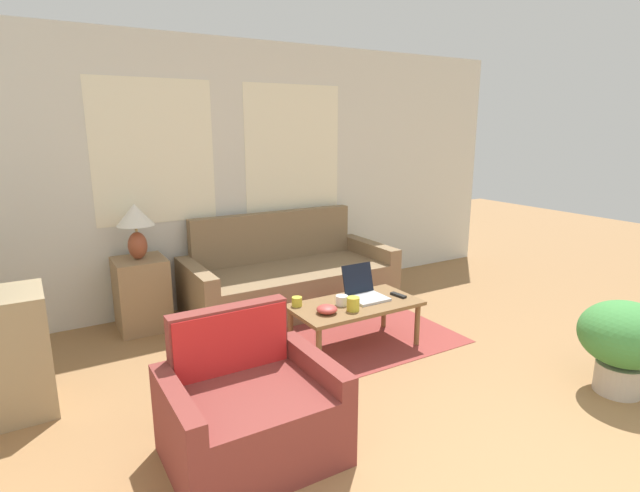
# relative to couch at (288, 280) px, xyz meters

# --- Properties ---
(wall_back) EXTENTS (6.73, 0.06, 2.60)m
(wall_back) POSITION_rel_couch_xyz_m (-0.32, 0.46, 1.04)
(wall_back) COLOR silver
(wall_back) RESTS_ON ground_plane
(rug) EXTENTS (1.89, 1.98, 0.01)m
(rug) POSITION_rel_couch_xyz_m (0.01, -0.63, -0.26)
(rug) COLOR brown
(rug) RESTS_ON ground_plane
(couch) EXTENTS (2.06, 0.90, 0.92)m
(couch) POSITION_rel_couch_xyz_m (0.00, 0.00, 0.00)
(couch) COLOR #846B4C
(couch) RESTS_ON ground_plane
(armchair) EXTENTS (0.90, 0.71, 0.79)m
(armchair) POSITION_rel_couch_xyz_m (-1.27, -1.99, -0.02)
(armchair) COLOR brown
(armchair) RESTS_ON ground_plane
(side_table) EXTENTS (0.43, 0.43, 0.65)m
(side_table) POSITION_rel_couch_xyz_m (-1.39, 0.14, 0.06)
(side_table) COLOR #937551
(side_table) RESTS_ON ground_plane
(table_lamp) EXTENTS (0.32, 0.32, 0.49)m
(table_lamp) POSITION_rel_couch_xyz_m (-1.39, 0.14, 0.71)
(table_lamp) COLOR brown
(table_lamp) RESTS_ON side_table
(coffee_table) EXTENTS (1.05, 0.55, 0.39)m
(coffee_table) POSITION_rel_couch_xyz_m (0.01, -1.18, 0.08)
(coffee_table) COLOR brown
(coffee_table) RESTS_ON ground_plane
(laptop) EXTENTS (0.29, 0.32, 0.26)m
(laptop) POSITION_rel_couch_xyz_m (0.15, -1.10, 0.18)
(laptop) COLOR #B7B7BC
(laptop) RESTS_ON coffee_table
(cup_navy) EXTENTS (0.10, 0.10, 0.08)m
(cup_navy) POSITION_rel_couch_xyz_m (-0.11, -1.15, 0.16)
(cup_navy) COLOR white
(cup_navy) RESTS_ON coffee_table
(cup_yellow) EXTENTS (0.08, 0.08, 0.07)m
(cup_yellow) POSITION_rel_couch_xyz_m (-0.43, -0.99, 0.16)
(cup_yellow) COLOR gold
(cup_yellow) RESTS_ON coffee_table
(cup_white) EXTENTS (0.10, 0.10, 0.11)m
(cup_white) POSITION_rel_couch_xyz_m (-0.10, -1.30, 0.18)
(cup_white) COLOR gold
(cup_white) RESTS_ON coffee_table
(snack_bowl) EXTENTS (0.16, 0.16, 0.06)m
(snack_bowl) POSITION_rel_couch_xyz_m (-0.30, -1.25, 0.15)
(snack_bowl) COLOR #B23D38
(snack_bowl) RESTS_ON coffee_table
(tv_remote) EXTENTS (0.06, 0.15, 0.02)m
(tv_remote) POSITION_rel_couch_xyz_m (0.41, -1.22, 0.13)
(tv_remote) COLOR black
(tv_remote) RESTS_ON coffee_table
(potted_plant) EXTENTS (0.58, 0.58, 0.65)m
(potted_plant) POSITION_rel_couch_xyz_m (1.16, -2.68, 0.12)
(potted_plant) COLOR #BCB2A3
(potted_plant) RESTS_ON ground_plane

